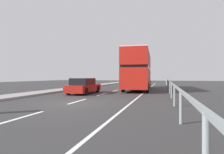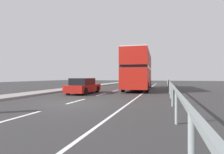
{
  "view_description": "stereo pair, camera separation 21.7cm",
  "coord_description": "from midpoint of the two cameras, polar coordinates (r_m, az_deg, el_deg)",
  "views": [
    {
      "loc": [
        5.0,
        -9.3,
        1.5
      ],
      "look_at": [
        -0.17,
        8.64,
        1.46
      ],
      "focal_mm": 28.76,
      "sensor_mm": 36.0,
      "label": 1
    },
    {
      "loc": [
        5.2,
        -9.24,
        1.5
      ],
      "look_at": [
        -0.17,
        8.64,
        1.46
      ],
      "focal_mm": 28.76,
      "sensor_mm": 36.0,
      "label": 2
    }
  ],
  "objects": [
    {
      "name": "ground_plane",
      "position": [
        10.69,
        -12.73,
        -8.21
      ],
      "size": [
        75.79,
        120.0,
        0.1
      ],
      "primitive_type": "cube",
      "color": "#312F30"
    },
    {
      "name": "lane_paint_markings",
      "position": [
        17.91,
        5.81,
        -4.67
      ],
      "size": [
        3.36,
        46.0,
        0.01
      ],
      "color": "silver",
      "rests_on": "ground"
    },
    {
      "name": "bridge_side_railing",
      "position": [
        18.29,
        17.41,
        -1.83
      ],
      "size": [
        0.1,
        42.0,
        1.08
      ],
      "color": "gray",
      "rests_on": "ground"
    },
    {
      "name": "double_decker_bus_red",
      "position": [
        20.7,
        8.07,
        2.29
      ],
      "size": [
        2.97,
        10.26,
        4.26
      ],
      "rotation": [
        0.0,
        0.0,
        0.05
      ],
      "color": "#AD1A12",
      "rests_on": "ground"
    },
    {
      "name": "hatchback_car_near",
      "position": [
        16.02,
        -9.41,
        -2.91
      ],
      "size": [
        1.75,
        4.08,
        1.36
      ],
      "rotation": [
        0.0,
        0.0,
        0.0
      ],
      "color": "maroon",
      "rests_on": "ground"
    }
  ]
}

